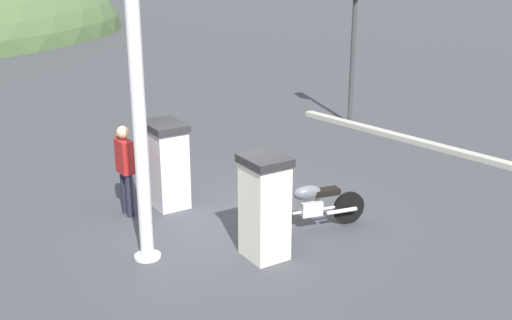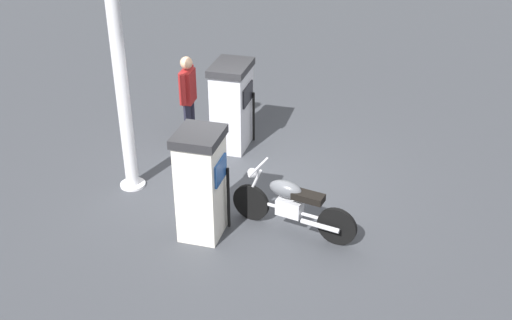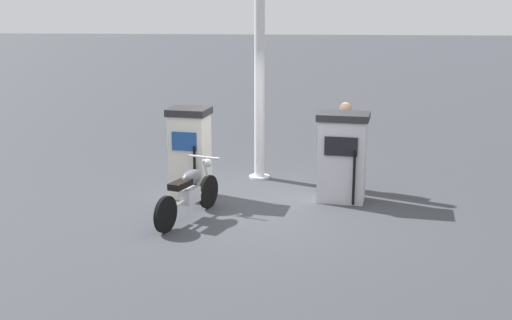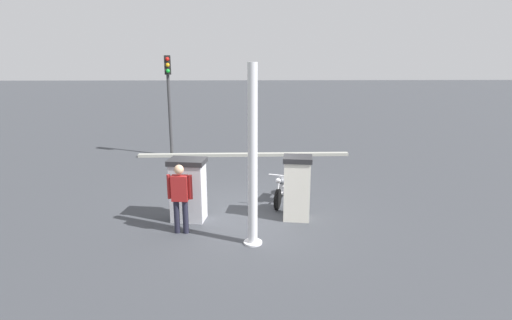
{
  "view_description": "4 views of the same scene",
  "coord_description": "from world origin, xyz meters",
  "px_view_note": "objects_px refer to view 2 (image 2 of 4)",
  "views": [
    {
      "loc": [
        -6.0,
        -7.63,
        4.38
      ],
      "look_at": [
        0.91,
        0.42,
        0.79
      ],
      "focal_mm": 43.57,
      "sensor_mm": 36.0,
      "label": 1
    },
    {
      "loc": [
        1.2,
        -8.31,
        5.18
      ],
      "look_at": [
        0.2,
        -0.26,
        0.63
      ],
      "focal_mm": 43.35,
      "sensor_mm": 36.0,
      "label": 2
    },
    {
      "loc": [
        10.48,
        0.81,
        3.36
      ],
      "look_at": [
        0.7,
        -0.06,
        0.96
      ],
      "focal_mm": 45.49,
      "sensor_mm": 36.0,
      "label": 3
    },
    {
      "loc": [
        -9.86,
        -0.08,
        3.91
      ],
      "look_at": [
        0.85,
        -0.35,
        1.18
      ],
      "focal_mm": 28.65,
      "sensor_mm": 36.0,
      "label": 4
    }
  ],
  "objects_px": {
    "fuel_pump_far": "(232,105)",
    "attendant_person": "(188,95)",
    "motorcycle_near_pump": "(291,204)",
    "fuel_pump_near": "(201,184)",
    "canopy_support_pole": "(121,78)"
  },
  "relations": [
    {
      "from": "fuel_pump_far",
      "to": "attendant_person",
      "type": "xyz_separation_m",
      "value": [
        -0.78,
        0.07,
        0.13
      ]
    },
    {
      "from": "fuel_pump_far",
      "to": "motorcycle_near_pump",
      "type": "distance_m",
      "value": 2.75
    },
    {
      "from": "fuel_pump_near",
      "to": "attendant_person",
      "type": "xyz_separation_m",
      "value": [
        -0.78,
        2.72,
        0.11
      ]
    },
    {
      "from": "attendant_person",
      "to": "canopy_support_pole",
      "type": "relative_size",
      "value": 0.42
    },
    {
      "from": "fuel_pump_near",
      "to": "fuel_pump_far",
      "type": "relative_size",
      "value": 1.03
    },
    {
      "from": "motorcycle_near_pump",
      "to": "attendant_person",
      "type": "height_order",
      "value": "attendant_person"
    },
    {
      "from": "fuel_pump_near",
      "to": "attendant_person",
      "type": "bearing_deg",
      "value": 106.0
    },
    {
      "from": "motorcycle_near_pump",
      "to": "canopy_support_pole",
      "type": "distance_m",
      "value": 3.06
    },
    {
      "from": "fuel_pump_near",
      "to": "fuel_pump_far",
      "type": "height_order",
      "value": "fuel_pump_near"
    },
    {
      "from": "fuel_pump_near",
      "to": "fuel_pump_far",
      "type": "xyz_separation_m",
      "value": [
        -0.0,
        2.65,
        -0.02
      ]
    },
    {
      "from": "fuel_pump_far",
      "to": "motorcycle_near_pump",
      "type": "bearing_deg",
      "value": -63.7
    },
    {
      "from": "fuel_pump_far",
      "to": "fuel_pump_near",
      "type": "bearing_deg",
      "value": -90.0
    },
    {
      "from": "attendant_person",
      "to": "canopy_support_pole",
      "type": "distance_m",
      "value": 1.94
    },
    {
      "from": "motorcycle_near_pump",
      "to": "canopy_support_pole",
      "type": "relative_size",
      "value": 0.47
    },
    {
      "from": "motorcycle_near_pump",
      "to": "attendant_person",
      "type": "relative_size",
      "value": 1.11
    }
  ]
}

